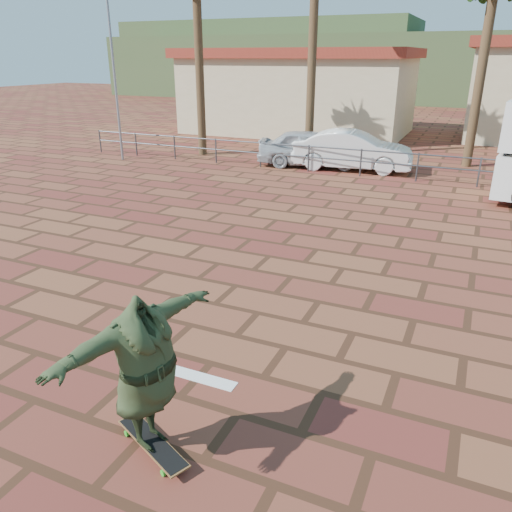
{
  "coord_description": "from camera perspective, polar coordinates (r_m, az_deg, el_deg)",
  "views": [
    {
      "loc": [
        3.93,
        -6.14,
        4.14
      ],
      "look_at": [
        0.54,
        1.42,
        0.8
      ],
      "focal_mm": 35.0,
      "sensor_mm": 36.0,
      "label": 1
    }
  ],
  "objects": [
    {
      "name": "guardrail",
      "position": [
        18.88,
        11.92,
        10.93
      ],
      "size": [
        24.06,
        0.06,
        1.0
      ],
      "color": "#47494F",
      "rests_on": "ground"
    },
    {
      "name": "flagpole",
      "position": [
        22.01,
        -15.95,
        22.49
      ],
      "size": [
        1.3,
        0.1,
        8.0
      ],
      "color": "gray",
      "rests_on": "ground"
    },
    {
      "name": "hill_front",
      "position": [
        56.29,
        21.38,
        19.4
      ],
      "size": [
        70.0,
        18.0,
        6.0
      ],
      "primitive_type": "cube",
      "color": "#384C28",
      "rests_on": "ground"
    },
    {
      "name": "car_silver",
      "position": [
        20.4,
        6.35,
        12.16
      ],
      "size": [
        4.48,
        2.59,
        1.43
      ],
      "primitive_type": "imported",
      "rotation": [
        0.0,
        0.0,
        1.8
      ],
      "color": "#BABDC2",
      "rests_on": "ground"
    },
    {
      "name": "building_west",
      "position": [
        29.9,
        4.93,
        18.31
      ],
      "size": [
        12.6,
        7.6,
        4.5
      ],
      "color": "beige",
      "rests_on": "ground"
    },
    {
      "name": "longboard",
      "position": [
        6.09,
        -11.73,
        -20.21
      ],
      "size": [
        1.15,
        0.7,
        0.11
      ],
      "rotation": [
        0.0,
        0.0,
        -0.42
      ],
      "color": "olive",
      "rests_on": "ground"
    },
    {
      "name": "paint_stripe",
      "position": [
        7.21,
        -7.58,
        -13.28
      ],
      "size": [
        1.4,
        0.22,
        0.01
      ],
      "primitive_type": "cube",
      "color": "white",
      "rests_on": "ground"
    },
    {
      "name": "ground",
      "position": [
        8.38,
        -7.43,
        -7.83
      ],
      "size": [
        120.0,
        120.0,
        0.0
      ],
      "primitive_type": "plane",
      "color": "brown",
      "rests_on": "ground"
    },
    {
      "name": "hill_back",
      "position": [
        67.33,
        1.59,
        21.82
      ],
      "size": [
        35.0,
        14.0,
        8.0
      ],
      "primitive_type": "cube",
      "color": "#384C28",
      "rests_on": "ground"
    },
    {
      "name": "skateboarder",
      "position": [
        5.52,
        -12.48,
        -12.99
      ],
      "size": [
        1.03,
        2.32,
        1.82
      ],
      "primitive_type": "imported",
      "rotation": [
        0.0,
        0.0,
        1.38
      ],
      "color": "#2B391E",
      "rests_on": "longboard"
    },
    {
      "name": "car_white",
      "position": [
        19.95,
        10.98,
        11.76
      ],
      "size": [
        4.63,
        2.0,
        1.48
      ],
      "primitive_type": "imported",
      "rotation": [
        0.0,
        0.0,
        1.67
      ],
      "color": "white",
      "rests_on": "ground"
    }
  ]
}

